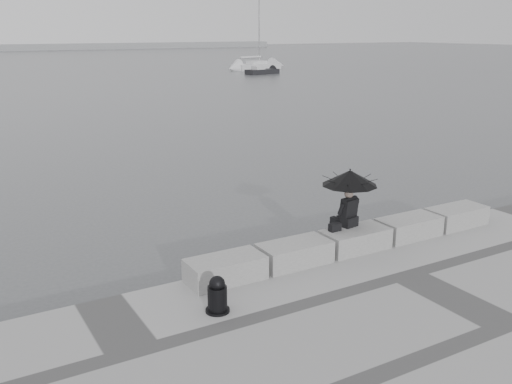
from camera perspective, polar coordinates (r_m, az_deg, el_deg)
ground at (r=14.13m, az=8.57°, el=-7.02°), size 360.00×360.00×0.00m
stone_block_far_left at (r=11.77m, az=-3.07°, el=-7.73°), size 1.60×0.80×0.50m
stone_block_left at (r=12.57m, az=3.88°, el=-6.15°), size 1.60×0.80×0.50m
stone_block_centre at (r=13.53m, az=9.89°, el=-4.71°), size 1.60×0.80×0.50m
stone_block_right at (r=14.63m, az=15.02°, el=-3.44°), size 1.60×0.80×0.50m
stone_block_far_right at (r=15.84m, az=19.40°, el=-2.32°), size 1.60×0.80×0.50m
seated_person at (r=13.37m, az=9.36°, el=0.83°), size 1.30×1.30×1.39m
bag at (r=13.25m, az=7.89°, el=-3.51°), size 0.28×0.16×0.18m
mooring_bollard at (r=10.53m, az=-3.89°, el=-10.42°), size 0.45×0.45×0.71m
sailboat_right at (r=81.91m, az=0.06°, el=12.52°), size 7.64×3.76×12.90m
small_motorboat at (r=73.61m, az=0.63°, el=11.96°), size 4.68×2.34×1.10m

